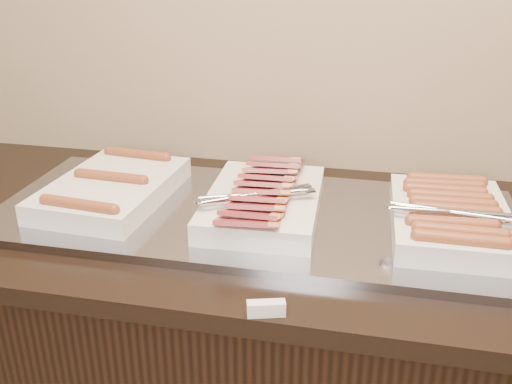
% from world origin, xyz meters
% --- Properties ---
extents(counter, '(2.06, 0.76, 0.90)m').
position_xyz_m(counter, '(0.00, 2.13, 0.45)').
color(counter, black).
rests_on(counter, ground).
extents(warming_tray, '(1.20, 0.50, 0.02)m').
position_xyz_m(warming_tray, '(-0.02, 2.13, 0.91)').
color(warming_tray, gray).
rests_on(warming_tray, counter).
extents(dish_left, '(0.28, 0.40, 0.07)m').
position_xyz_m(dish_left, '(-0.38, 2.13, 0.95)').
color(dish_left, silver).
rests_on(dish_left, warming_tray).
extents(dish_center, '(0.27, 0.40, 0.10)m').
position_xyz_m(dish_center, '(-0.00, 2.13, 0.95)').
color(dish_center, silver).
rests_on(dish_center, warming_tray).
extents(dish_right, '(0.27, 0.37, 0.08)m').
position_xyz_m(dish_right, '(0.41, 2.13, 0.95)').
color(dish_right, silver).
rests_on(dish_right, warming_tray).
extents(label_holder, '(0.07, 0.04, 0.03)m').
position_xyz_m(label_holder, '(0.08, 1.77, 0.91)').
color(label_holder, silver).
rests_on(label_holder, counter).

